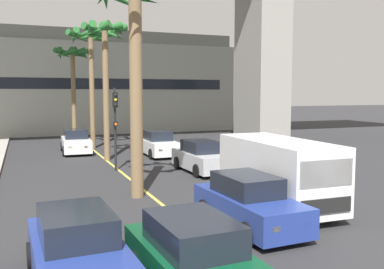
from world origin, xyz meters
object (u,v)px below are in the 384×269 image
Objects in this scene: car_queue_front at (76,142)px; traffic_light_median_far at (115,118)px; car_queue_fifth at (201,157)px; car_queue_third at (78,253)px; palm_tree_far_median at (105,47)px; delivery_van at (278,171)px; car_queue_second at (158,144)px; palm_tree_near_median at (73,64)px; car_queue_fourth at (195,262)px; car_queue_sixth at (248,204)px; palm_tree_mid_median at (135,25)px; palm_tree_farthest_median at (91,48)px.

traffic_light_median_far reaches higher than car_queue_front.
car_queue_third is at bearing -124.19° from car_queue_fifth.
delivery_van is at bearing -74.64° from palm_tree_far_median.
car_queue_front is 7.12m from palm_tree_far_median.
car_queue_second is 0.99× the size of car_queue_third.
palm_tree_near_median is at bearing 83.71° from car_queue_third.
car_queue_fourth is at bearing -105.09° from car_queue_second.
car_queue_front is 0.99× the size of traffic_light_median_far.
palm_tree_mid_median is at bearing 113.70° from car_queue_sixth.
palm_tree_farthest_median reaches higher than car_queue_front.
car_queue_sixth is 10.79m from traffic_light_median_far.
delivery_van is 0.65× the size of palm_tree_mid_median.
car_queue_fourth is 0.99× the size of traffic_light_median_far.
palm_tree_near_median is at bearing 96.91° from palm_tree_farthest_median.
car_queue_sixth is 7.75m from palm_tree_mid_median.
car_queue_front is at bearing 89.39° from car_queue_fourth.
car_queue_third is 17.62m from palm_tree_far_median.
car_queue_second is 18.85m from car_queue_fourth.
car_queue_sixth is at bearing -97.04° from car_queue_second.
traffic_light_median_far is at bearing -129.60° from car_queue_second.
car_queue_second and car_queue_third have the same top height.
car_queue_second is at bearing 74.91° from car_queue_fourth.
car_queue_front is 1.00× the size of car_queue_third.
car_queue_front is 18.18m from car_queue_sixth.
palm_tree_farthest_median is (0.69, 15.05, 0.63)m from palm_tree_mid_median.
car_queue_front is 17.16m from delivery_van.
palm_tree_mid_median reaches higher than palm_tree_near_median.
palm_tree_mid_median reaches higher than traffic_light_median_far.
palm_tree_mid_median is at bearing -86.76° from car_queue_front.
palm_tree_mid_median reaches higher than delivery_van.
palm_tree_near_median is at bearing 110.25° from car_queue_second.
delivery_van is 0.69× the size of palm_tree_near_median.
palm_tree_farthest_median is (0.32, 9.40, 4.34)m from traffic_light_median_far.
car_queue_third is 13.14m from traffic_light_median_far.
car_queue_second is 0.99× the size of car_queue_fourth.
delivery_van is at bearing -79.54° from palm_tree_farthest_median.
car_queue_third is 13.05m from car_queue_fifth.
delivery_van is (7.09, 3.57, 0.57)m from car_queue_third.
car_queue_front is 0.49× the size of palm_tree_farthest_median.
car_queue_sixth is 20.89m from palm_tree_farthest_median.
traffic_light_median_far is at bearing 86.31° from palm_tree_mid_median.
palm_tree_near_median is (-2.09, 25.40, 5.59)m from car_queue_sixth.
car_queue_fourth is at bearing -33.41° from car_queue_third.
palm_tree_farthest_median is at bearing -83.09° from palm_tree_near_median.
car_queue_second is 13.30m from delivery_van.
traffic_light_median_far is (-3.72, 8.97, 1.43)m from delivery_van.
car_queue_second is 0.51× the size of palm_tree_mid_median.
palm_tree_mid_median is (-3.93, -9.97, 5.70)m from car_queue_second.
car_queue_front and car_queue_fourth have the same top height.
palm_tree_far_median reaches higher than car_queue_fourth.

